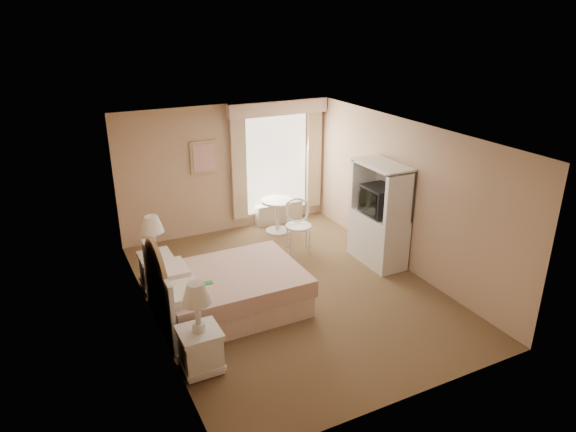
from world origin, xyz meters
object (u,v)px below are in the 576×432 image
bed (224,290)px  nightstand_near (200,339)px  round_table (277,211)px  cafe_chair (298,221)px  armoire (379,222)px  nightstand_far (156,262)px

bed → nightstand_near: bearing=-122.2°
bed → round_table: size_ratio=3.14×
cafe_chair → armoire: size_ratio=0.54×
bed → armoire: size_ratio=1.17×
nightstand_near → round_table: bearing=52.3°
nightstand_near → nightstand_far: 2.26m
bed → armoire: bearing=6.6°
nightstand_far → round_table: size_ratio=1.80×
cafe_chair → armoire: (1.02, -1.04, 0.18)m
bed → cafe_chair: bed is taller
cafe_chair → armoire: bearing=-26.6°
bed → cafe_chair: size_ratio=2.15×
nightstand_near → cafe_chair: nightstand_near is taller
nightstand_near → round_table: nightstand_near is taller
bed → round_table: (1.94, 2.30, 0.11)m
bed → nightstand_near: 1.35m
armoire → bed: bearing=-173.4°
bed → cafe_chair: (1.92, 1.38, 0.22)m
nightstand_far → bed: bearing=-57.6°
nightstand_near → cafe_chair: (2.63, 2.51, 0.12)m
armoire → round_table: bearing=116.9°
bed → nightstand_far: 1.34m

